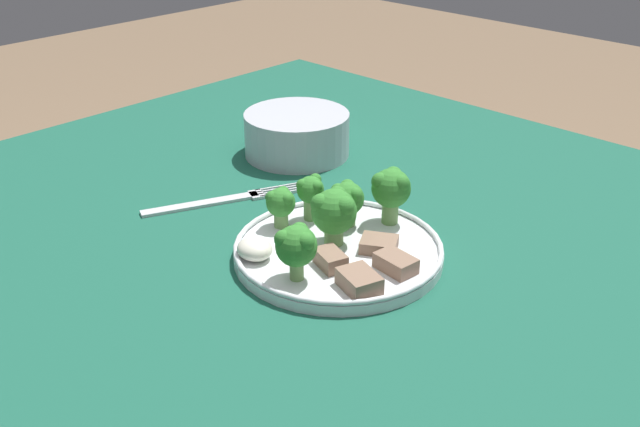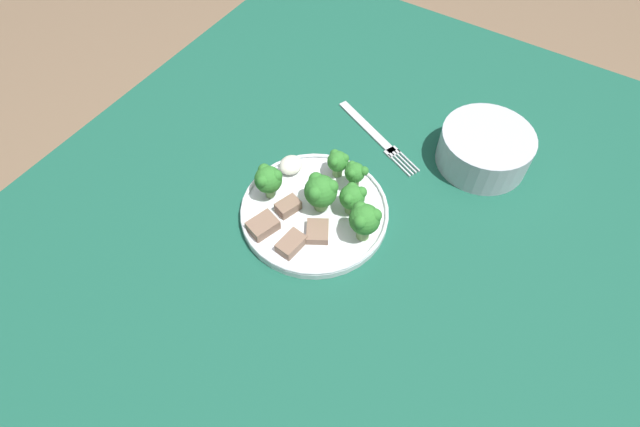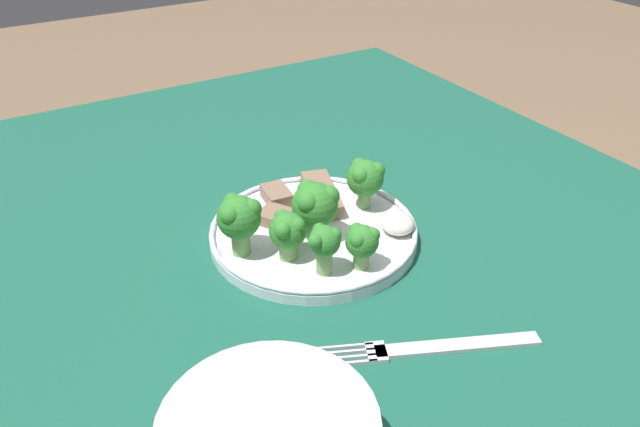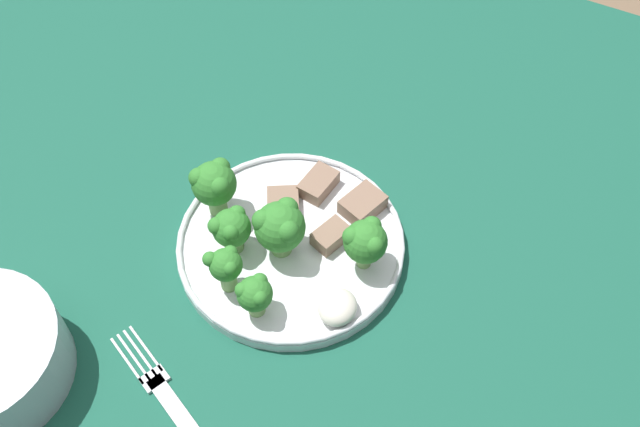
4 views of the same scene
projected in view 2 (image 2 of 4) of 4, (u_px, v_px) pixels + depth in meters
The scene contains 16 objects.
ground_plane at pixel (337, 364), 1.39m from camera, with size 8.00×8.00×0.00m, color #7F664C.
table at pixel (348, 242), 0.88m from camera, with size 1.15×1.01×0.73m.
dinner_plate at pixel (315, 211), 0.78m from camera, with size 0.23×0.23×0.02m.
fork at pixel (376, 136), 0.89m from camera, with size 0.10×0.20×0.00m.
cream_bowl at pixel (484, 149), 0.83m from camera, with size 0.15×0.15×0.06m.
broccoli_floret_near_rim_left at pixel (365, 219), 0.72m from camera, with size 0.05×0.05×0.07m.
broccoli_floret_center_left at pixel (268, 179), 0.77m from camera, with size 0.04×0.04×0.06m.
broccoli_floret_back_left at pixel (338, 162), 0.80m from camera, with size 0.04×0.03×0.05m.
broccoli_floret_front_left at pixel (321, 191), 0.75m from camera, with size 0.05×0.05×0.06m.
broccoli_floret_center_back at pixel (355, 173), 0.78m from camera, with size 0.03×0.03×0.05m.
broccoli_floret_mid_cluster at pixel (352, 197), 0.75m from camera, with size 0.04×0.04×0.05m.
meat_slice_front_slice at pixel (288, 206), 0.77m from camera, with size 0.04×0.03×0.02m.
meat_slice_middle_slice at pixel (318, 231), 0.75m from camera, with size 0.05×0.05×0.01m.
meat_slice_rear_slice at pixel (263, 226), 0.75m from camera, with size 0.05×0.04×0.02m.
meat_slice_edge_slice at pixel (291, 244), 0.73m from camera, with size 0.05×0.03×0.02m.
sauce_dollop at pixel (291, 165), 0.82m from camera, with size 0.04×0.04×0.02m.
Camera 2 is at (0.42, 0.21, 1.37)m, focal length 28.00 mm.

